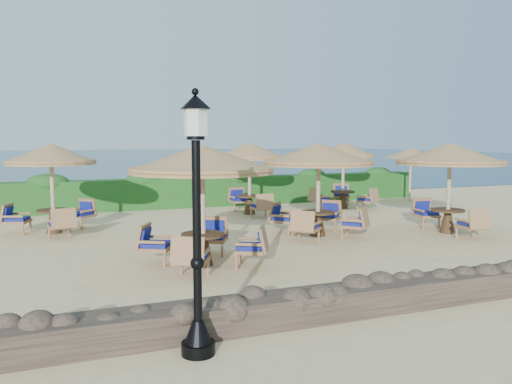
{
  "coord_description": "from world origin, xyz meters",
  "views": [
    {
      "loc": [
        -6.3,
        -12.85,
        2.76
      ],
      "look_at": [
        -1.39,
        0.11,
        1.3
      ],
      "focal_mm": 35.0,
      "sensor_mm": 36.0,
      "label": 1
    }
  ],
  "objects_px": {
    "extra_parasol": "(411,153)",
    "cafe_set_3": "(52,171)",
    "cafe_set_0": "(202,179)",
    "cafe_set_1": "(319,170)",
    "lamp_post": "(197,236)",
    "cafe_set_4": "(250,161)",
    "cafe_set_5": "(343,163)",
    "cafe_set_2": "(450,163)"
  },
  "relations": [
    {
      "from": "extra_parasol",
      "to": "cafe_set_3",
      "type": "relative_size",
      "value": 0.88
    },
    {
      "from": "extra_parasol",
      "to": "cafe_set_0",
      "type": "distance_m",
      "value": 13.66
    },
    {
      "from": "cafe_set_3",
      "to": "cafe_set_1",
      "type": "bearing_deg",
      "value": -23.58
    },
    {
      "from": "lamp_post",
      "to": "cafe_set_0",
      "type": "distance_m",
      "value": 4.62
    },
    {
      "from": "cafe_set_3",
      "to": "cafe_set_4",
      "type": "height_order",
      "value": "same"
    },
    {
      "from": "cafe_set_3",
      "to": "cafe_set_5",
      "type": "relative_size",
      "value": 0.98
    },
    {
      "from": "extra_parasol",
      "to": "cafe_set_5",
      "type": "bearing_deg",
      "value": -170.49
    },
    {
      "from": "lamp_post",
      "to": "extra_parasol",
      "type": "relative_size",
      "value": 1.38
    },
    {
      "from": "cafe_set_2",
      "to": "cafe_set_0",
      "type": "bearing_deg",
      "value": -171.54
    },
    {
      "from": "lamp_post",
      "to": "cafe_set_5",
      "type": "bearing_deg",
      "value": 52.14
    },
    {
      "from": "cafe_set_4",
      "to": "cafe_set_1",
      "type": "bearing_deg",
      "value": -84.91
    },
    {
      "from": "cafe_set_3",
      "to": "cafe_set_4",
      "type": "bearing_deg",
      "value": 12.63
    },
    {
      "from": "cafe_set_2",
      "to": "cafe_set_3",
      "type": "relative_size",
      "value": 1.15
    },
    {
      "from": "cafe_set_2",
      "to": "cafe_set_5",
      "type": "distance_m",
      "value": 5.78
    },
    {
      "from": "cafe_set_1",
      "to": "cafe_set_2",
      "type": "relative_size",
      "value": 1.02
    },
    {
      "from": "lamp_post",
      "to": "cafe_set_1",
      "type": "distance_m",
      "value": 8.38
    },
    {
      "from": "extra_parasol",
      "to": "cafe_set_0",
      "type": "bearing_deg",
      "value": -146.38
    },
    {
      "from": "lamp_post",
      "to": "cafe_set_4",
      "type": "xyz_separation_m",
      "value": [
        4.78,
        11.18,
        0.43
      ]
    },
    {
      "from": "extra_parasol",
      "to": "cafe_set_3",
      "type": "bearing_deg",
      "value": -170.92
    },
    {
      "from": "cafe_set_0",
      "to": "cafe_set_2",
      "type": "height_order",
      "value": "same"
    },
    {
      "from": "cafe_set_4",
      "to": "cafe_set_5",
      "type": "height_order",
      "value": "same"
    },
    {
      "from": "cafe_set_3",
      "to": "cafe_set_2",
      "type": "bearing_deg",
      "value": -20.48
    },
    {
      "from": "lamp_post",
      "to": "cafe_set_5",
      "type": "distance_m",
      "value": 14.41
    },
    {
      "from": "cafe_set_0",
      "to": "cafe_set_4",
      "type": "bearing_deg",
      "value": 62.23
    },
    {
      "from": "extra_parasol",
      "to": "cafe_set_1",
      "type": "relative_size",
      "value": 0.76
    },
    {
      "from": "cafe_set_1",
      "to": "cafe_set_2",
      "type": "height_order",
      "value": "same"
    },
    {
      "from": "lamp_post",
      "to": "cafe_set_3",
      "type": "distance_m",
      "value": 9.87
    },
    {
      "from": "cafe_set_0",
      "to": "cafe_set_1",
      "type": "bearing_deg",
      "value": 28.26
    },
    {
      "from": "extra_parasol",
      "to": "cafe_set_2",
      "type": "relative_size",
      "value": 0.77
    },
    {
      "from": "cafe_set_3",
      "to": "cafe_set_4",
      "type": "xyz_separation_m",
      "value": [
        6.71,
        1.5,
        0.13
      ]
    },
    {
      "from": "cafe_set_2",
      "to": "extra_parasol",
      "type": "bearing_deg",
      "value": 60.63
    },
    {
      "from": "cafe_set_4",
      "to": "cafe_set_0",
      "type": "bearing_deg",
      "value": -117.77
    },
    {
      "from": "cafe_set_0",
      "to": "cafe_set_1",
      "type": "relative_size",
      "value": 1.0
    },
    {
      "from": "lamp_post",
      "to": "cafe_set_5",
      "type": "xyz_separation_m",
      "value": [
        8.84,
        11.37,
        0.28
      ]
    },
    {
      "from": "cafe_set_5",
      "to": "cafe_set_3",
      "type": "bearing_deg",
      "value": -171.07
    },
    {
      "from": "extra_parasol",
      "to": "cafe_set_0",
      "type": "height_order",
      "value": "cafe_set_0"
    },
    {
      "from": "cafe_set_5",
      "to": "lamp_post",
      "type": "bearing_deg",
      "value": -127.86
    },
    {
      "from": "cafe_set_2",
      "to": "cafe_set_3",
      "type": "bearing_deg",
      "value": 159.52
    },
    {
      "from": "lamp_post",
      "to": "cafe_set_3",
      "type": "relative_size",
      "value": 1.22
    },
    {
      "from": "lamp_post",
      "to": "cafe_set_2",
      "type": "bearing_deg",
      "value": 31.88
    },
    {
      "from": "lamp_post",
      "to": "cafe_set_2",
      "type": "xyz_separation_m",
      "value": [
        9.0,
        5.6,
        0.51
      ]
    },
    {
      "from": "cafe_set_4",
      "to": "cafe_set_2",
      "type": "bearing_deg",
      "value": -52.94
    }
  ]
}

